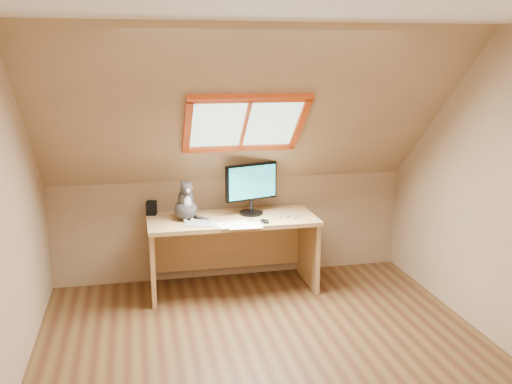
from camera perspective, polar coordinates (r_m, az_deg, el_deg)
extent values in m
plane|color=brown|center=(4.35, 1.71, -16.51)|extent=(3.50, 3.50, 0.00)
cube|color=tan|center=(2.33, 12.44, -11.45)|extent=(3.50, 0.02, 2.40)
cube|color=tan|center=(3.88, -24.17, -2.26)|extent=(0.02, 3.50, 2.40)
cube|color=tan|center=(4.63, 23.35, 0.20)|extent=(0.02, 3.50, 2.40)
cube|color=tan|center=(5.74, -2.43, -3.56)|extent=(3.50, 0.02, 1.00)
cube|color=silver|center=(3.04, 5.69, 17.73)|extent=(3.50, 1.95, 0.02)
cube|color=tan|center=(4.75, -0.98, 7.71)|extent=(3.50, 1.56, 1.41)
cube|color=#B2E0CC|center=(4.83, -1.15, 6.97)|extent=(0.90, 0.53, 0.48)
cube|color=#E74C15|center=(4.83, -1.15, 6.97)|extent=(1.02, 0.64, 0.59)
cube|color=tan|center=(5.32, -2.41, -2.74)|extent=(1.56, 0.68, 0.04)
cube|color=tan|center=(5.36, -10.36, -6.82)|extent=(0.04, 0.61, 0.67)
cube|color=tan|center=(5.60, 5.25, -5.79)|extent=(0.04, 0.61, 0.67)
cube|color=tan|center=(5.72, -2.91, -5.33)|extent=(1.46, 0.03, 0.47)
cylinder|color=black|center=(5.42, -0.47, -2.12)|extent=(0.22, 0.22, 0.02)
cylinder|color=black|center=(5.40, -0.47, -1.39)|extent=(0.04, 0.04, 0.12)
cube|color=black|center=(5.34, -0.47, 1.03)|extent=(0.52, 0.19, 0.34)
cube|color=#188AD4|center=(5.32, -0.33, 0.97)|extent=(0.47, 0.15, 0.30)
ellipsoid|color=#413D3A|center=(5.26, -7.06, -1.76)|extent=(0.25, 0.29, 0.18)
ellipsoid|color=#413D3A|center=(5.22, -7.05, -0.67)|extent=(0.16, 0.16, 0.20)
ellipsoid|color=silver|center=(5.17, -6.87, -1.05)|extent=(0.07, 0.05, 0.12)
ellipsoid|color=#413D3A|center=(5.16, -6.95, 0.42)|extent=(0.13, 0.12, 0.10)
sphere|color=silver|center=(5.11, -6.81, 0.12)|extent=(0.04, 0.04, 0.04)
cone|color=#413D3A|center=(5.15, -7.40, 0.98)|extent=(0.06, 0.06, 0.06)
cone|color=#413D3A|center=(5.17, -6.66, 1.04)|extent=(0.06, 0.06, 0.06)
cube|color=black|center=(5.47, -10.42, -1.58)|extent=(0.11, 0.11, 0.13)
cube|color=#B2B2B7|center=(5.12, -5.50, -3.14)|extent=(0.33, 0.27, 0.01)
ellipsoid|color=black|center=(5.14, 0.88, -2.92)|extent=(0.09, 0.12, 0.03)
cube|color=white|center=(5.07, -2.14, -3.33)|extent=(0.33, 0.27, 0.00)
cube|color=white|center=(5.07, -2.14, -3.31)|extent=(0.32, 0.24, 0.00)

